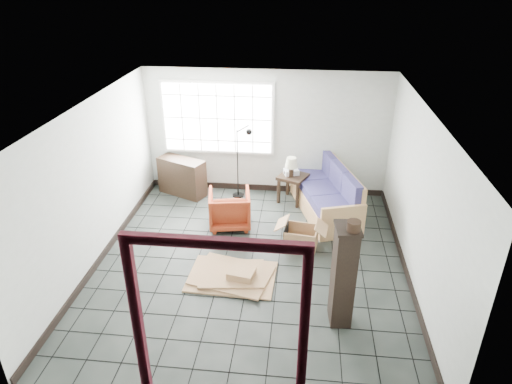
# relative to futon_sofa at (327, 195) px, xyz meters

# --- Properties ---
(ground) EXTENTS (5.50, 5.50, 0.00)m
(ground) POSITION_rel_futon_sofa_xyz_m (-1.28, -1.95, -0.35)
(ground) COLOR black
(ground) RESTS_ON ground
(room_shell) EXTENTS (5.02, 5.52, 2.61)m
(room_shell) POSITION_rel_futon_sofa_xyz_m (-1.28, -1.92, 1.33)
(room_shell) COLOR #ACB1AA
(room_shell) RESTS_ON ground
(window_panel) EXTENTS (2.32, 0.08, 1.52)m
(window_panel) POSITION_rel_futon_sofa_xyz_m (-2.28, 0.75, 1.25)
(window_panel) COLOR silver
(window_panel) RESTS_ON ground
(doorway_trim) EXTENTS (1.80, 0.08, 2.20)m
(doorway_trim) POSITION_rel_futon_sofa_xyz_m (-1.28, -4.65, 1.03)
(doorway_trim) COLOR #3D0D17
(doorway_trim) RESTS_ON ground
(futon_sofa) EXTENTS (1.43, 2.33, 0.97)m
(futon_sofa) POSITION_rel_futon_sofa_xyz_m (0.00, 0.00, 0.00)
(futon_sofa) COLOR tan
(futon_sofa) RESTS_ON ground
(armchair) EXTENTS (0.85, 0.82, 0.77)m
(armchair) POSITION_rel_futon_sofa_xyz_m (-1.81, -0.77, 0.03)
(armchair) COLOR maroon
(armchair) RESTS_ON ground
(side_table) EXTENTS (0.69, 0.69, 0.58)m
(side_table) POSITION_rel_futon_sofa_xyz_m (-0.69, 0.34, 0.13)
(side_table) COLOR black
(side_table) RESTS_ON ground
(table_lamp) EXTENTS (0.27, 0.27, 0.40)m
(table_lamp) POSITION_rel_futon_sofa_xyz_m (-0.73, 0.30, 0.51)
(table_lamp) COLOR black
(table_lamp) RESTS_ON side_table
(projector) EXTENTS (0.34, 0.30, 0.10)m
(projector) POSITION_rel_futon_sofa_xyz_m (-0.73, 0.40, 0.28)
(projector) COLOR silver
(projector) RESTS_ON side_table
(floor_lamp) EXTENTS (0.48, 0.31, 1.56)m
(floor_lamp) POSITION_rel_futon_sofa_xyz_m (-1.72, 0.45, 0.49)
(floor_lamp) COLOR black
(floor_lamp) RESTS_ON ground
(console_shelf) EXTENTS (1.09, 0.78, 0.79)m
(console_shelf) POSITION_rel_futon_sofa_xyz_m (-3.02, 0.43, 0.04)
(console_shelf) COLOR black
(console_shelf) RESTS_ON ground
(tall_shelf) EXTENTS (0.35, 0.43, 1.49)m
(tall_shelf) POSITION_rel_futon_sofa_xyz_m (0.09, -3.13, 0.41)
(tall_shelf) COLOR black
(tall_shelf) RESTS_ON ground
(pot) EXTENTS (0.21, 0.21, 0.13)m
(pot) POSITION_rel_futon_sofa_xyz_m (0.14, -3.20, 1.21)
(pot) COLOR black
(pot) RESTS_ON tall_shelf
(open_box) EXTENTS (0.93, 0.55, 0.50)m
(open_box) POSITION_rel_futon_sofa_xyz_m (-0.48, -1.35, -0.17)
(open_box) COLOR #A36F4F
(open_box) RESTS_ON ground
(cardboard_pile) EXTENTS (1.38, 1.12, 0.20)m
(cardboard_pile) POSITION_rel_futon_sofa_xyz_m (-1.51, -2.36, -0.30)
(cardboard_pile) COLOR #A36F4F
(cardboard_pile) RESTS_ON ground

